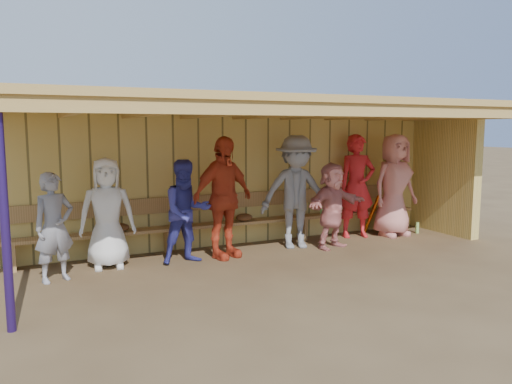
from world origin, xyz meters
The scene contains 12 objects.
ground centered at (0.00, 0.00, 0.00)m, with size 90.00×90.00×0.00m, color brown.
player_a centered at (-3.07, 0.24, 0.75)m, with size 0.55×0.36×1.50m, color gray.
player_b centered at (-2.31, 0.63, 0.83)m, with size 0.81×0.53×1.65m, color white.
player_c centered at (-1.16, 0.40, 0.80)m, with size 0.78×0.61×1.61m, color #353592.
player_d centered at (-0.54, 0.44, 0.98)m, with size 1.15×0.48×1.96m, color red.
player_e centered at (0.86, 0.55, 0.98)m, with size 1.27×0.73×1.96m, color gray.
player_f centered at (1.41, 0.25, 0.75)m, with size 1.39×0.44×1.50m, color #DA817A.
player_g centered at (2.34, 0.81, 0.98)m, with size 0.72×0.47×1.97m, color red.
player_h centered at (3.07, 0.61, 0.99)m, with size 0.96×0.63×1.97m, color #DB857B.
dugout_structure centered at (0.39, 0.69, 1.69)m, with size 8.80×3.20×2.50m.
bench centered at (0.00, 1.12, 0.53)m, with size 7.60×0.34×0.93m.
dugout_equipment centered at (-0.29, 0.99, 0.49)m, with size 5.91×0.62×0.80m.
Camera 1 is at (-3.40, -6.92, 2.07)m, focal length 35.00 mm.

